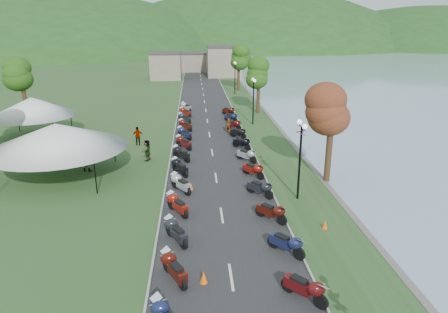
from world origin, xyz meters
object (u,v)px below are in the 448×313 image
object	(u,v)px
vendor_tent_main	(59,151)
pedestrian_a	(77,166)
pedestrian_c	(76,153)
pedestrian_b	(87,171)

from	to	relation	value
vendor_tent_main	pedestrian_a	bearing A→B (deg)	80.69
vendor_tent_main	pedestrian_c	world-z (taller)	vendor_tent_main
vendor_tent_main	pedestrian_a	xyz separation A→B (m)	(0.39, 2.38, -2.00)
pedestrian_a	pedestrian_b	distance (m)	1.66
pedestrian_c	pedestrian_a	bearing A→B (deg)	2.29
pedestrian_c	pedestrian_b	bearing A→B (deg)	10.64
vendor_tent_main	pedestrian_a	size ratio (longest dim) A/B	3.62
vendor_tent_main	pedestrian_b	bearing A→B (deg)	37.29
vendor_tent_main	pedestrian_c	bearing A→B (deg)	95.54
vendor_tent_main	pedestrian_b	world-z (taller)	vendor_tent_main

